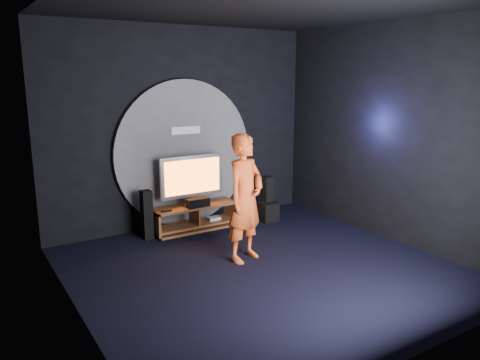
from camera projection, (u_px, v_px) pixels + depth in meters
name	position (u px, v px, depth m)	size (l,w,h in m)	color
floor	(263.00, 269.00, 6.57)	(5.00, 5.00, 0.00)	black
back_wall	(183.00, 128.00, 8.25)	(5.00, 0.04, 3.50)	black
front_wall	(427.00, 181.00, 4.12)	(5.00, 0.04, 3.50)	black
left_wall	(69.00, 165.00, 4.89)	(0.04, 5.00, 3.50)	black
right_wall	(392.00, 133.00, 7.49)	(0.04, 5.00, 3.50)	black
ceiling	(266.00, 6.00, 5.80)	(5.00, 5.00, 0.01)	black
wall_disc_panel	(185.00, 153.00, 8.30)	(2.60, 0.11, 2.60)	#515156
media_console	(195.00, 219.00, 8.21)	(1.52, 0.45, 0.45)	brown
tv	(192.00, 178.00, 8.10)	(1.17, 0.22, 0.86)	#BBBBC3
center_speaker	(198.00, 203.00, 8.01)	(0.40, 0.15, 0.15)	black
remote	(166.00, 211.00, 7.75)	(0.18, 0.05, 0.02)	black
tower_speaker_left	(147.00, 215.00, 7.71)	(0.16, 0.18, 0.82)	black
tower_speaker_right	(267.00, 198.00, 8.75)	(0.16, 0.18, 0.82)	black
subwoofer	(268.00, 212.00, 8.71)	(0.32, 0.32, 0.35)	black
player	(245.00, 198.00, 6.73)	(0.68, 0.45, 1.87)	#DA4E1D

